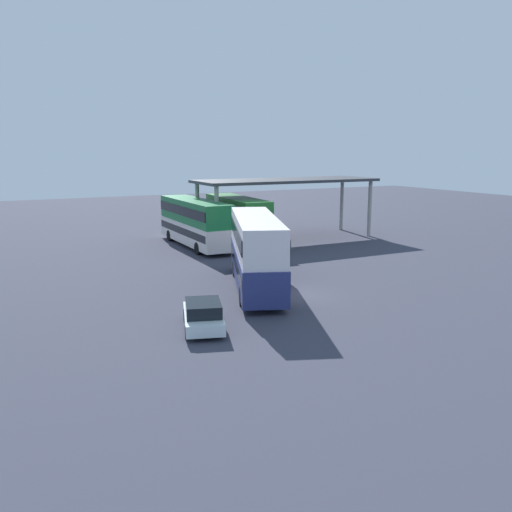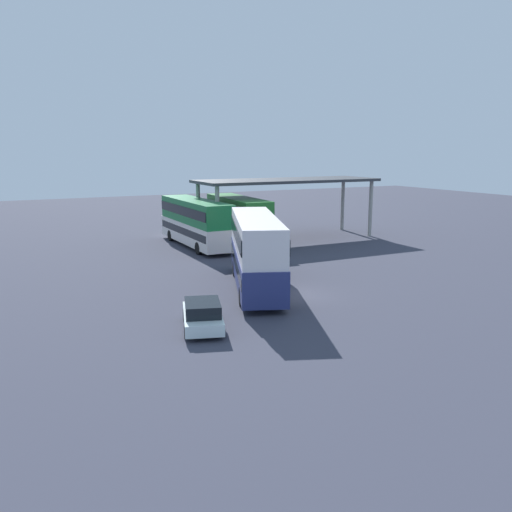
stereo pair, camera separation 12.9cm
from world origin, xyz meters
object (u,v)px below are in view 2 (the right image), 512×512
Objects in this scene: parked_hatchback at (203,315)px; double_decker_mid_row at (238,218)px; double_decker_near_canopy at (196,221)px; double_decker_main at (256,250)px.

double_decker_mid_row is (11.17, 19.98, 1.58)m from parked_hatchback.
double_decker_near_canopy is at bearing 88.59° from double_decker_mid_row.
parked_hatchback is 21.65m from double_decker_near_canopy.
double_decker_mid_row is at bearing 0.60° from double_decker_main.
double_decker_near_canopy is (7.31, 20.32, 1.54)m from parked_hatchback.
double_decker_mid_row reaches higher than parked_hatchback.
double_decker_mid_row is (5.66, 14.65, -0.13)m from double_decker_main.
double_decker_main is 15.71m from double_decker_mid_row.
double_decker_main is 7.85m from parked_hatchback.
double_decker_main is 15.10m from double_decker_near_canopy.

